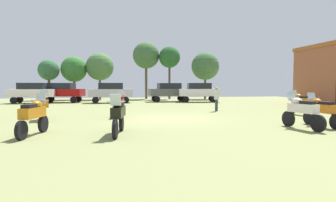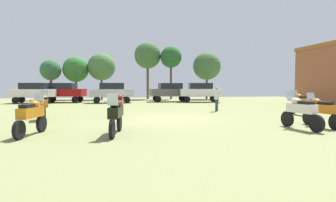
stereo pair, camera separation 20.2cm
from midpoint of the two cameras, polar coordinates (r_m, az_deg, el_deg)
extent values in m
cube|color=#818651|center=(14.83, 0.08, -3.63)|extent=(44.00, 52.00, 0.02)
cylinder|color=black|center=(11.52, -23.95, -4.24)|extent=(0.24, 0.65, 0.64)
cylinder|color=black|center=(10.18, -27.64, -5.28)|extent=(0.24, 0.65, 0.64)
cube|color=#C07013|center=(10.79, -25.74, -2.12)|extent=(0.59, 1.34, 0.36)
ellipsoid|color=#C07013|center=(11.03, -25.09, -0.53)|extent=(0.40, 0.53, 0.24)
cube|color=black|center=(10.57, -26.33, -0.93)|extent=(0.40, 0.61, 0.12)
cube|color=silver|center=(11.31, -24.38, 0.48)|extent=(0.38, 0.22, 0.39)
cylinder|color=#B7B7BC|center=(11.22, -24.59, 0.15)|extent=(0.62, 0.15, 0.04)
cylinder|color=black|center=(18.94, 24.35, -1.41)|extent=(0.19, 0.66, 0.65)
cylinder|color=black|center=(17.75, 27.62, -1.78)|extent=(0.19, 0.66, 0.65)
cube|color=#CB6710|center=(18.30, 25.97, -0.01)|extent=(0.50, 1.38, 0.36)
ellipsoid|color=#CB6710|center=(18.52, 25.37, 0.90)|extent=(0.37, 0.51, 0.24)
cube|color=black|center=(18.12, 26.48, 0.71)|extent=(0.36, 0.59, 0.12)
cube|color=silver|center=(18.77, 24.72, 1.50)|extent=(0.37, 0.19, 0.39)
cylinder|color=#B7B7BC|center=(18.70, 24.91, 1.30)|extent=(0.62, 0.10, 0.04)
cylinder|color=black|center=(16.18, -23.56, -2.08)|extent=(0.28, 0.69, 0.68)
cylinder|color=black|center=(14.69, -23.57, -2.60)|extent=(0.28, 0.69, 0.68)
cube|color=orange|center=(15.40, -23.61, -0.41)|extent=(0.66, 1.33, 0.36)
ellipsoid|color=orange|center=(15.67, -23.63, 0.68)|extent=(0.43, 0.54, 0.24)
cube|color=black|center=(15.16, -23.63, 0.45)|extent=(0.43, 0.62, 0.12)
cube|color=silver|center=(15.98, -23.64, 1.37)|extent=(0.39, 0.24, 0.39)
cylinder|color=#B7B7BC|center=(15.89, -23.64, 1.14)|extent=(0.61, 0.19, 0.04)
cylinder|color=black|center=(14.03, 27.04, -3.09)|extent=(0.15, 0.61, 0.61)
cylinder|color=black|center=(12.88, 31.37, -3.74)|extent=(0.15, 0.61, 0.61)
cube|color=#C66517|center=(13.40, 29.17, -1.35)|extent=(0.42, 1.32, 0.36)
ellipsoid|color=#C66517|center=(13.61, 28.39, -0.09)|extent=(0.34, 0.50, 0.24)
cube|color=black|center=(13.22, 29.85, -0.39)|extent=(0.33, 0.57, 0.12)
cube|color=silver|center=(13.85, 27.53, 0.73)|extent=(0.37, 0.17, 0.39)
cylinder|color=#B7B7BC|center=(13.78, 27.78, 0.47)|extent=(0.62, 0.07, 0.04)
cylinder|color=black|center=(12.96, 23.57, -3.37)|extent=(0.22, 0.67, 0.66)
cylinder|color=black|center=(11.85, 28.52, -4.09)|extent=(0.22, 0.67, 0.66)
cube|color=silver|center=(12.34, 25.99, -1.36)|extent=(0.55, 1.35, 0.36)
ellipsoid|color=silver|center=(12.54, 25.09, 0.01)|extent=(0.39, 0.52, 0.24)
cube|color=black|center=(12.16, 26.77, -0.31)|extent=(0.38, 0.60, 0.12)
cube|color=silver|center=(12.78, 24.11, 0.90)|extent=(0.38, 0.20, 0.39)
cylinder|color=#B7B7BC|center=(12.70, 24.40, 0.61)|extent=(0.62, 0.13, 0.04)
cylinder|color=black|center=(16.32, -9.25, -1.86)|extent=(0.17, 0.66, 0.65)
cylinder|color=black|center=(14.87, -9.70, -2.35)|extent=(0.17, 0.66, 0.65)
cube|color=#B4180E|center=(15.56, -9.48, -0.24)|extent=(0.46, 1.26, 0.36)
ellipsoid|color=#B4180E|center=(15.82, -9.41, 0.83)|extent=(0.36, 0.50, 0.24)
cube|color=black|center=(15.33, -9.56, 0.61)|extent=(0.34, 0.58, 0.12)
cube|color=silver|center=(16.13, -9.32, 1.52)|extent=(0.37, 0.18, 0.39)
cylinder|color=#B7B7BC|center=(16.03, -9.35, 1.29)|extent=(0.62, 0.08, 0.04)
cylinder|color=black|center=(9.36, -10.73, -5.67)|extent=(0.20, 0.65, 0.64)
cylinder|color=black|center=(10.95, -9.38, -4.37)|extent=(0.20, 0.65, 0.64)
cube|color=black|center=(10.09, -10.03, -2.16)|extent=(0.54, 1.41, 0.36)
ellipsoid|color=black|center=(9.77, -10.32, -0.70)|extent=(0.38, 0.52, 0.24)
cube|color=black|center=(10.31, -9.85, -0.71)|extent=(0.37, 0.59, 0.12)
cube|color=silver|center=(9.42, -10.64, 0.25)|extent=(0.38, 0.20, 0.39)
cylinder|color=#B7B7BC|center=(9.52, -10.54, -0.07)|extent=(0.62, 0.12, 0.04)
cylinder|color=black|center=(28.68, 4.13, 0.34)|extent=(0.66, 0.30, 0.64)
cylinder|color=black|center=(30.11, 3.84, 0.47)|extent=(0.66, 0.30, 0.64)
cylinder|color=black|center=(29.14, 9.86, 0.34)|extent=(0.66, 0.30, 0.64)
cylinder|color=black|center=(30.55, 9.30, 0.48)|extent=(0.66, 0.30, 0.64)
cube|color=silver|center=(29.56, 6.81, 1.75)|extent=(4.49, 2.32, 0.75)
cube|color=black|center=(29.55, 6.82, 3.07)|extent=(2.54, 1.87, 0.61)
cylinder|color=black|center=(30.68, -23.39, 0.27)|extent=(0.67, 0.35, 0.64)
cylinder|color=black|center=(31.98, -22.26, 0.40)|extent=(0.67, 0.35, 0.64)
cylinder|color=black|center=(29.52, -18.28, 0.26)|extent=(0.67, 0.35, 0.64)
cylinder|color=black|center=(30.87, -17.33, 0.40)|extent=(0.67, 0.35, 0.64)
cube|color=#950C0C|center=(30.71, -20.37, 1.63)|extent=(4.58, 2.64, 0.75)
cube|color=black|center=(30.70, -20.40, 2.90)|extent=(2.64, 2.03, 0.61)
cylinder|color=black|center=(30.41, -28.52, 0.12)|extent=(0.65, 0.25, 0.64)
cylinder|color=black|center=(31.74, -27.54, 0.26)|extent=(0.65, 0.25, 0.64)
cylinder|color=black|center=(29.43, -23.24, 0.16)|extent=(0.65, 0.25, 0.64)
cylinder|color=black|center=(30.80, -22.46, 0.30)|extent=(0.65, 0.25, 0.64)
cube|color=silver|center=(30.54, -25.50, 1.51)|extent=(4.38, 2.01, 0.75)
cube|color=black|center=(30.53, -25.53, 2.78)|extent=(2.44, 1.70, 0.61)
cylinder|color=black|center=(29.12, -1.81, 0.39)|extent=(0.65, 0.26, 0.64)
cylinder|color=black|center=(30.53, -2.33, 0.52)|extent=(0.65, 0.26, 0.64)
cylinder|color=black|center=(29.82, 3.71, 0.45)|extent=(0.65, 0.26, 0.64)
cylinder|color=black|center=(31.20, 2.96, 0.57)|extent=(0.65, 0.26, 0.64)
cube|color=#51524F|center=(30.11, 0.66, 1.80)|extent=(4.41, 2.07, 0.75)
cube|color=black|center=(30.10, 0.66, 3.10)|extent=(2.46, 1.73, 0.61)
cylinder|color=black|center=(27.92, -14.17, 0.17)|extent=(0.65, 0.26, 0.64)
cylinder|color=black|center=(29.35, -14.10, 0.31)|extent=(0.65, 0.26, 0.64)
cylinder|color=black|center=(28.00, -8.18, 0.24)|extent=(0.65, 0.26, 0.64)
cylinder|color=black|center=(29.43, -8.40, 0.38)|extent=(0.65, 0.26, 0.64)
cube|color=#B3ADBB|center=(28.61, -11.22, 1.67)|extent=(4.40, 2.06, 0.75)
cube|color=black|center=(28.60, -11.24, 3.03)|extent=(2.46, 1.73, 0.61)
cylinder|color=#2A354C|center=(19.31, 10.27, -0.87)|extent=(0.14, 0.14, 0.80)
cylinder|color=#2A354C|center=(19.15, 10.12, -0.90)|extent=(0.14, 0.14, 0.80)
cylinder|color=silver|center=(19.19, 10.21, 1.25)|extent=(0.48, 0.48, 0.63)
sphere|color=tan|center=(19.18, 10.23, 2.52)|extent=(0.22, 0.22, 0.22)
cylinder|color=brown|center=(36.09, -22.62, 2.58)|extent=(0.32, 0.32, 3.03)
sphere|color=#316238|center=(36.13, -22.69, 5.85)|extent=(2.43, 2.43, 2.43)
cylinder|color=brown|center=(36.33, -4.00, 4.26)|extent=(0.32, 0.32, 4.85)
sphere|color=#3F6737|center=(36.53, -4.02, 9.27)|extent=(3.40, 3.40, 3.40)
cylinder|color=#4E4232|center=(36.22, 8.06, 3.11)|extent=(0.27, 0.27, 3.42)
sphere|color=#3F6838|center=(36.31, 8.09, 7.07)|extent=(3.54, 3.54, 3.54)
cylinder|color=brown|center=(35.79, 0.77, 4.20)|extent=(0.27, 0.27, 4.74)
sphere|color=#265C28|center=(35.96, 0.77, 8.95)|extent=(2.71, 2.71, 2.71)
cylinder|color=brown|center=(35.78, -13.23, 2.96)|extent=(0.24, 0.24, 3.30)
sphere|color=#48753D|center=(35.85, -13.28, 6.81)|extent=(3.40, 3.40, 3.40)
cylinder|color=brown|center=(36.28, -18.11, 2.67)|extent=(0.28, 0.28, 3.03)
sphere|color=#34722F|center=(36.33, -18.17, 6.17)|extent=(3.13, 3.13, 3.13)
camera|label=1|loc=(0.10, -89.68, 0.02)|focal=29.85mm
camera|label=2|loc=(0.10, 90.32, -0.02)|focal=29.85mm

